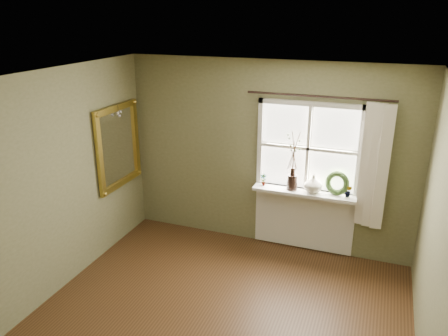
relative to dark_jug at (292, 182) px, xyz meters
name	(u,v)px	position (x,y,z in m)	size (l,w,h in m)	color
ceiling	(200,86)	(-0.39, -2.12, 1.58)	(4.50, 4.50, 0.00)	silver
wall_back	(268,155)	(-0.39, 0.18, 0.28)	(4.00, 0.10, 2.60)	#6A6A46
wall_left	(26,197)	(-2.44, -2.12, 0.28)	(0.10, 4.50, 2.60)	#6A6A46
window_frame	(308,148)	(0.16, 0.11, 0.46)	(1.36, 0.06, 1.24)	silver
window_sill	(304,192)	(0.16, 0.00, -0.12)	(1.36, 0.26, 0.04)	silver
window_apron	(303,219)	(0.16, 0.11, -0.56)	(1.36, 0.04, 0.88)	silver
dark_jug	(292,182)	(0.00, 0.00, 0.00)	(0.14, 0.14, 0.21)	black
cream_vase	(313,184)	(0.28, 0.00, 0.02)	(0.23, 0.23, 0.25)	silver
wreath	(337,186)	(0.58, 0.04, 0.02)	(0.32, 0.32, 0.08)	#304820
potted_plant_left	(263,180)	(-0.40, 0.00, -0.02)	(0.09, 0.06, 0.17)	#304820
potted_plant_right	(348,191)	(0.73, 0.00, -0.02)	(0.09, 0.07, 0.16)	#304820
curtain	(374,167)	(1.00, 0.01, 0.34)	(0.36, 0.12, 1.59)	beige
curtain_rod	(319,96)	(0.26, 0.05, 1.16)	(0.03, 0.03, 1.84)	black
gilt_mirror	(118,146)	(-2.35, -0.48, 0.39)	(0.10, 0.97, 1.15)	white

